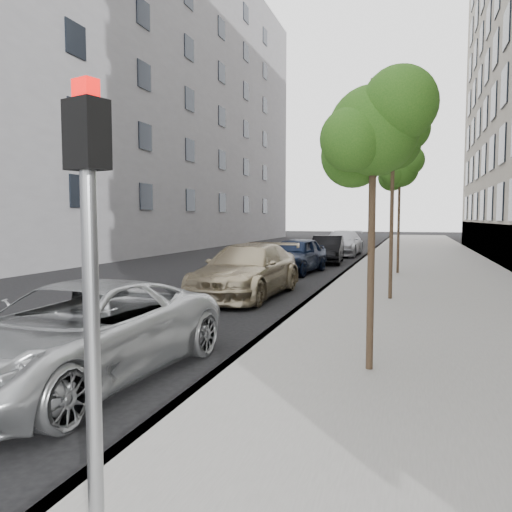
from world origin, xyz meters
The scene contains 12 objects.
ground centered at (0.00, 0.00, 0.00)m, with size 160.00×160.00×0.00m, color black.
sidewalk centered at (4.30, 24.00, 0.07)m, with size 6.40×72.00×0.14m, color gray.
curb centered at (1.18, 24.00, 0.07)m, with size 0.15×72.00×0.14m, color #9E9B93.
tree_near centered at (3.23, 1.50, 3.47)m, with size 1.61×1.41×4.12m.
tree_mid centered at (3.23, 8.00, 4.23)m, with size 1.76×1.56×4.97m.
tree_far centered at (3.23, 14.50, 4.16)m, with size 1.75×1.55×4.88m.
signal_pole centered at (1.86, -3.00, 2.00)m, with size 0.28×0.24×2.96m.
minivan centered at (-0.65, 0.13, 0.69)m, with size 2.28×4.94×1.37m, color #AFB2B4.
suv centered at (-0.84, 8.06, 0.76)m, with size 2.12×5.21×1.51m, color tan.
sedan_blue centered at (-0.88, 14.47, 0.75)m, with size 1.76×4.38×1.49m, color black.
sedan_black centered at (-0.38, 19.42, 0.69)m, with size 1.46×4.18×1.38m, color black.
sedan_rear centered at (-0.36, 24.71, 0.75)m, with size 2.11×5.19×1.51m, color #AEB0B7.
Camera 1 is at (3.76, -5.60, 2.28)m, focal length 35.00 mm.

